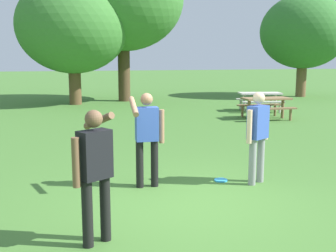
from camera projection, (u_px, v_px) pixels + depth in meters
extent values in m
plane|color=#447530|center=(190.00, 204.00, 6.42)|extent=(120.00, 120.00, 0.00)
cylinder|color=gray|center=(261.00, 160.00, 7.47)|extent=(0.13, 0.13, 0.82)
cylinder|color=gray|center=(252.00, 162.00, 7.29)|extent=(0.13, 0.13, 0.82)
cube|color=#3856B7|center=(258.00, 122.00, 7.26)|extent=(0.44, 0.38, 0.58)
sphere|color=beige|center=(259.00, 98.00, 7.19)|extent=(0.21, 0.21, 0.21)
cylinder|color=beige|center=(266.00, 123.00, 7.45)|extent=(0.09, 0.09, 0.58)
cylinder|color=beige|center=(249.00, 127.00, 7.09)|extent=(0.09, 0.09, 0.58)
cylinder|color=black|center=(87.00, 214.00, 4.90)|extent=(0.13, 0.13, 0.82)
cylinder|color=black|center=(105.00, 208.00, 5.08)|extent=(0.13, 0.13, 0.82)
cube|color=black|center=(95.00, 155.00, 4.88)|extent=(0.44, 0.38, 0.58)
sphere|color=brown|center=(94.00, 119.00, 4.81)|extent=(0.21, 0.21, 0.21)
cylinder|color=brown|center=(76.00, 163.00, 4.70)|extent=(0.09, 0.09, 0.58)
cylinder|color=brown|center=(99.00, 121.00, 5.19)|extent=(0.37, 0.54, 0.28)
cylinder|color=black|center=(155.00, 163.00, 7.21)|extent=(0.13, 0.13, 0.82)
cylinder|color=black|center=(140.00, 164.00, 7.15)|extent=(0.13, 0.13, 0.82)
cube|color=#3856B7|center=(147.00, 124.00, 7.06)|extent=(0.38, 0.23, 0.58)
sphere|color=#9E7051|center=(147.00, 99.00, 6.99)|extent=(0.21, 0.21, 0.21)
cylinder|color=#9E7051|center=(162.00, 126.00, 7.13)|extent=(0.09, 0.09, 0.58)
cylinder|color=#9E7051|center=(134.00, 106.00, 6.69)|extent=(0.10, 0.58, 0.28)
cylinder|color=#2D9EDB|center=(221.00, 180.00, 7.59)|extent=(0.24, 0.24, 0.03)
cube|color=olive|center=(266.00, 99.00, 14.97)|extent=(1.71, 0.79, 0.06)
cube|color=olive|center=(274.00, 109.00, 14.47)|extent=(1.70, 0.29, 0.05)
cube|color=olive|center=(259.00, 105.00, 15.58)|extent=(1.70, 0.29, 0.05)
cylinder|color=olive|center=(249.00, 110.00, 14.89)|extent=(0.11, 0.11, 0.71)
cylinder|color=olive|center=(256.00, 116.00, 14.36)|extent=(0.09, 0.09, 0.41)
cylinder|color=olive|center=(242.00, 112.00, 15.47)|extent=(0.09, 0.09, 0.41)
cylinder|color=olive|center=(283.00, 109.00, 15.18)|extent=(0.11, 0.11, 0.71)
cylinder|color=olive|center=(290.00, 115.00, 14.65)|extent=(0.09, 0.09, 0.41)
cylinder|color=olive|center=(275.00, 111.00, 15.77)|extent=(0.09, 0.09, 0.41)
cube|color=beige|center=(260.00, 93.00, 17.08)|extent=(1.81, 1.07, 0.06)
cube|color=#B6B2A8|center=(264.00, 102.00, 16.56)|extent=(1.72, 0.58, 0.05)
cube|color=#B6B2A8|center=(256.00, 99.00, 17.70)|extent=(1.72, 0.58, 0.05)
cylinder|color=#B6B2A8|center=(244.00, 103.00, 17.11)|extent=(0.11, 0.11, 0.71)
cylinder|color=#B6B2A8|center=(247.00, 108.00, 16.56)|extent=(0.09, 0.09, 0.41)
cylinder|color=#B6B2A8|center=(241.00, 105.00, 17.71)|extent=(0.09, 0.09, 0.41)
cylinder|color=#B6B2A8|center=(275.00, 102.00, 17.17)|extent=(0.11, 0.11, 0.71)
cylinder|color=#B6B2A8|center=(280.00, 108.00, 16.63)|extent=(0.09, 0.09, 0.41)
cylinder|color=#B6B2A8|center=(271.00, 104.00, 17.77)|extent=(0.09, 0.09, 0.41)
cylinder|color=brown|center=(75.00, 81.00, 19.44)|extent=(0.57, 0.57, 2.22)
ellipsoid|color=#3D7A33|center=(73.00, 26.00, 19.02)|extent=(5.14, 5.14, 4.37)
cylinder|color=#4C3823|center=(124.00, 67.00, 20.82)|extent=(0.60, 0.60, 3.38)
cylinder|color=brown|center=(301.00, 76.00, 23.20)|extent=(0.55, 0.55, 2.28)
ellipsoid|color=#33702D|center=(304.00, 32.00, 22.79)|extent=(4.75, 4.75, 4.04)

